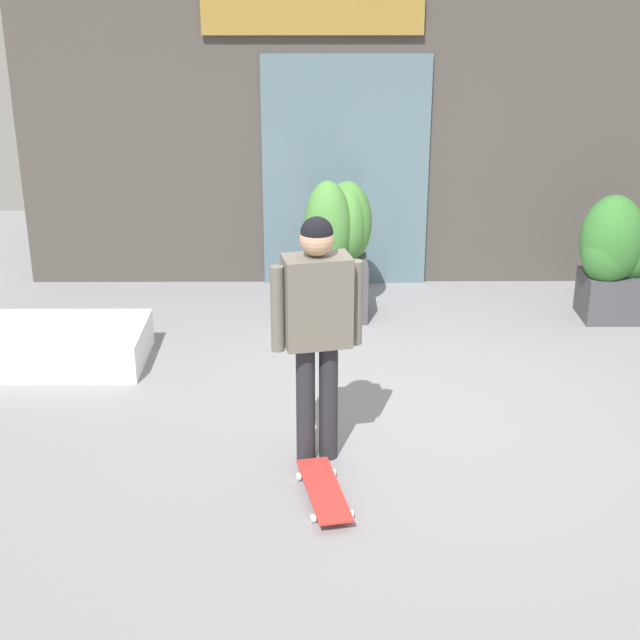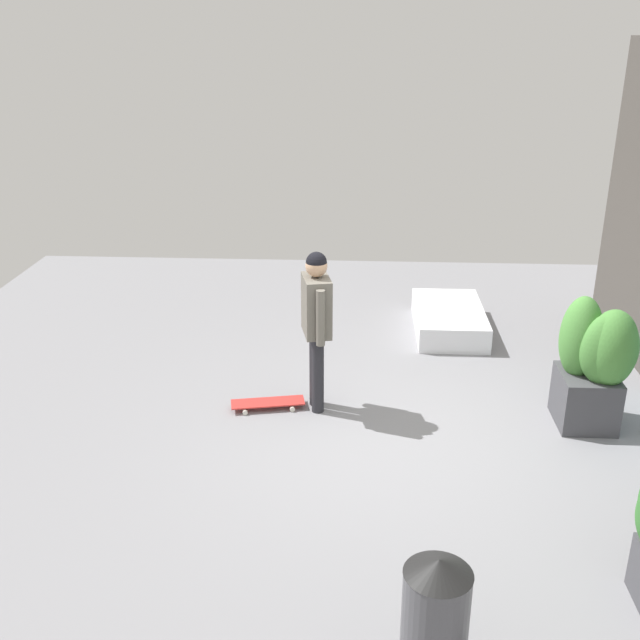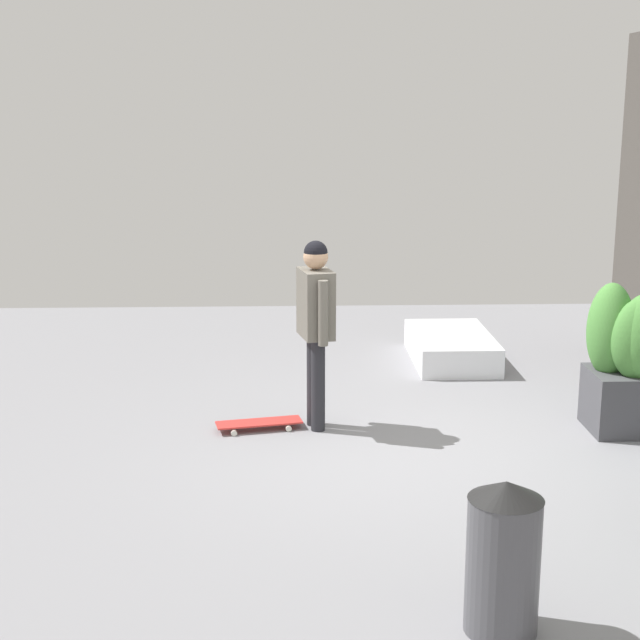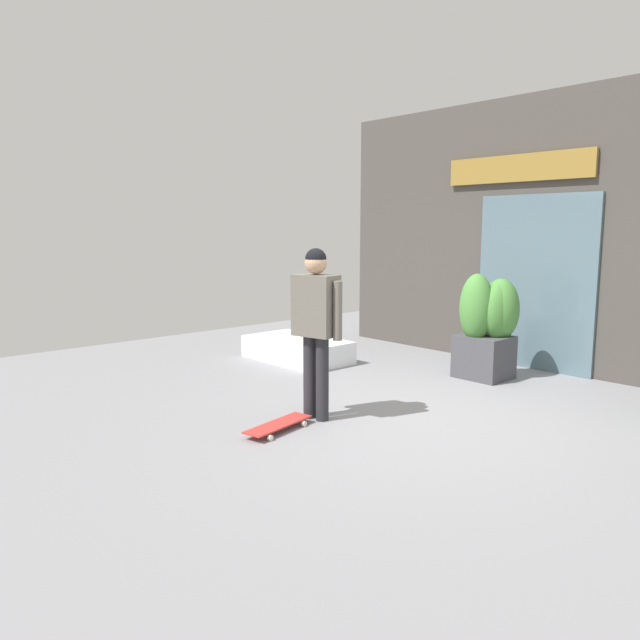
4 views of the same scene
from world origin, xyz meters
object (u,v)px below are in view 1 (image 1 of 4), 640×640
(planter_box_left, at_px, (615,255))
(skateboarder, at_px, (317,315))
(skateboard, at_px, (324,490))
(planter_box_right, at_px, (339,242))

(planter_box_left, bearing_deg, skateboarder, -136.93)
(skateboard, xyz_separation_m, planter_box_left, (2.79, 3.17, 0.59))
(skateboarder, bearing_deg, skateboard, -7.81)
(planter_box_right, bearing_deg, skateboard, -93.09)
(skateboarder, relative_size, planter_box_right, 1.28)
(skateboarder, distance_m, planter_box_left, 3.89)
(skateboard, distance_m, planter_box_right, 3.41)
(skateboarder, xyz_separation_m, planter_box_left, (2.83, 2.64, -0.42))
(planter_box_left, distance_m, planter_box_right, 2.61)
(planter_box_right, bearing_deg, planter_box_left, -3.81)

